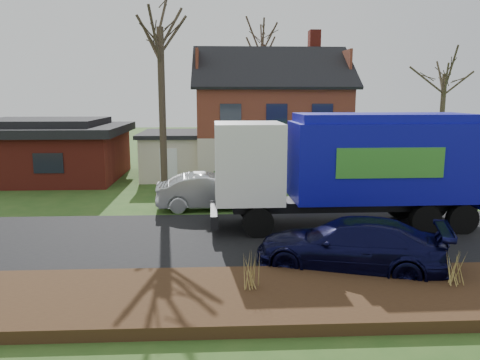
{
  "coord_description": "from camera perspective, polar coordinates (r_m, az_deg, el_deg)",
  "views": [
    {
      "loc": [
        -1.38,
        -16.23,
        5.13
      ],
      "look_at": [
        -0.46,
        2.5,
        1.71
      ],
      "focal_mm": 35.0,
      "sensor_mm": 36.0,
      "label": 1
    }
  ],
  "objects": [
    {
      "name": "road",
      "position": [
        17.08,
        1.96,
        -7.12
      ],
      "size": [
        80.0,
        7.0,
        0.02
      ],
      "primitive_type": "cube",
      "color": "black",
      "rests_on": "ground"
    },
    {
      "name": "grass_clump_east",
      "position": [
        13.47,
        24.84,
        -9.76
      ],
      "size": [
        0.34,
        0.28,
        0.85
      ],
      "color": "#A48F48",
      "rests_on": "mulch_verge"
    },
    {
      "name": "tree_back",
      "position": [
        37.31,
        2.81,
        17.99
      ],
      "size": [
        3.83,
        3.83,
        12.14
      ],
      "color": "#413027",
      "rests_on": "ground"
    },
    {
      "name": "mulch_verge",
      "position": [
        12.09,
        4.11,
        -14.02
      ],
      "size": [
        80.0,
        3.5,
        0.3
      ],
      "primitive_type": "cube",
      "color": "#311C10",
      "rests_on": "ground"
    },
    {
      "name": "ground",
      "position": [
        17.08,
        1.96,
        -7.16
      ],
      "size": [
        120.0,
        120.0,
        0.0
      ],
      "primitive_type": "plane",
      "color": "#2A4F1A",
      "rests_on": "ground"
    },
    {
      "name": "tree_front_east",
      "position": [
        30.21,
        23.87,
        13.69
      ],
      "size": [
        3.26,
        3.26,
        9.05
      ],
      "color": "#453B29",
      "rests_on": "ground"
    },
    {
      "name": "tree_front_west",
      "position": [
        24.58,
        -9.84,
        20.76
      ],
      "size": [
        3.94,
        3.94,
        11.7
      ],
      "color": "#3B3023",
      "rests_on": "ground"
    },
    {
      "name": "garbage_truck",
      "position": [
        18.54,
        13.62,
        2.06
      ],
      "size": [
        10.39,
        2.9,
        4.44
      ],
      "rotation": [
        0.0,
        0.0,
        0.01
      ],
      "color": "black",
      "rests_on": "ground"
    },
    {
      "name": "grass_clump_mid",
      "position": [
        11.98,
        1.18,
        -10.95
      ],
      "size": [
        0.34,
        0.28,
        0.96
      ],
      "color": "#A08746",
      "rests_on": "mulch_verge"
    },
    {
      "name": "navy_wagon",
      "position": [
        14.19,
        13.19,
        -7.75
      ],
      "size": [
        5.88,
        3.81,
        1.59
      ],
      "primitive_type": "imported",
      "rotation": [
        0.0,
        0.0,
        -1.89
      ],
      "color": "black",
      "rests_on": "ground"
    },
    {
      "name": "ranch_house",
      "position": [
        31.28,
        -22.7,
        3.44
      ],
      "size": [
        9.8,
        8.2,
        3.7
      ],
      "color": "maroon",
      "rests_on": "ground"
    },
    {
      "name": "main_house",
      "position": [
        30.3,
        2.64,
        8.23
      ],
      "size": [
        12.95,
        8.95,
        9.26
      ],
      "color": "beige",
      "rests_on": "ground"
    },
    {
      "name": "silver_sedan",
      "position": [
        21.31,
        -3.62,
        -1.39
      ],
      "size": [
        5.04,
        2.14,
        1.62
      ],
      "primitive_type": "imported",
      "rotation": [
        0.0,
        0.0,
        1.66
      ],
      "color": "#B1B5B9",
      "rests_on": "ground"
    }
  ]
}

